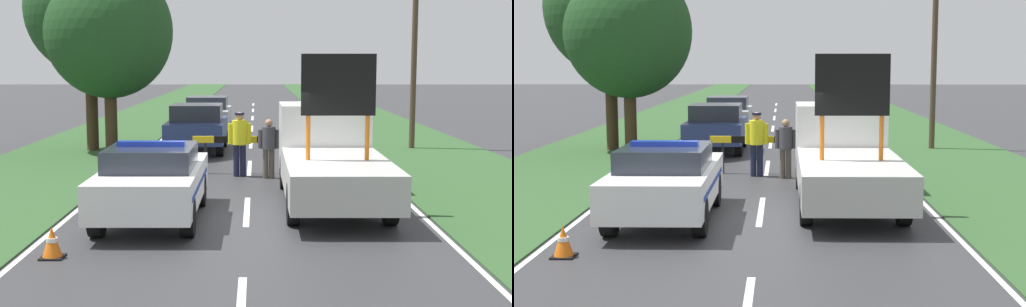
# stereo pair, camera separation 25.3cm
# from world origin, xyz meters

# --- Properties ---
(ground_plane) EXTENTS (160.00, 160.00, 0.00)m
(ground_plane) POSITION_xyz_m (0.00, 0.00, 0.00)
(ground_plane) COLOR #333335
(lane_markings) EXTENTS (7.23, 60.04, 0.01)m
(lane_markings) POSITION_xyz_m (0.00, 11.07, 0.00)
(lane_markings) COLOR silver
(lane_markings) RESTS_ON ground
(grass_verge_left) EXTENTS (4.57, 120.00, 0.03)m
(grass_verge_left) POSITION_xyz_m (-5.95, 20.00, 0.01)
(grass_verge_left) COLOR #2D5128
(grass_verge_left) RESTS_ON ground
(grass_verge_right) EXTENTS (4.57, 120.00, 0.03)m
(grass_verge_right) POSITION_xyz_m (5.95, 20.00, 0.01)
(grass_verge_right) COLOR #2D5128
(grass_verge_right) RESTS_ON ground
(police_car) EXTENTS (1.87, 4.48, 1.58)m
(police_car) POSITION_xyz_m (-1.83, 0.12, 0.79)
(police_car) COLOR white
(police_car) RESTS_ON ground
(work_truck) EXTENTS (2.10, 6.12, 3.26)m
(work_truck) POSITION_xyz_m (1.83, 2.10, 1.02)
(work_truck) COLOR white
(work_truck) RESTS_ON ground
(road_barrier) EXTENTS (3.56, 0.08, 1.05)m
(road_barrier) POSITION_xyz_m (0.22, 5.94, 0.88)
(road_barrier) COLOR black
(road_barrier) RESTS_ON ground
(police_officer) EXTENTS (0.63, 0.40, 1.75)m
(police_officer) POSITION_xyz_m (-0.25, 5.45, 1.04)
(police_officer) COLOR #191E38
(police_officer) RESTS_ON ground
(pedestrian_civilian) EXTENTS (0.57, 0.36, 1.59)m
(pedestrian_civilian) POSITION_xyz_m (0.53, 5.14, 0.93)
(pedestrian_civilian) COLOR brown
(pedestrian_civilian) RESTS_ON ground
(traffic_cone_near_police) EXTENTS (0.37, 0.37, 0.51)m
(traffic_cone_near_police) POSITION_xyz_m (-3.06, -2.62, 0.25)
(traffic_cone_near_police) COLOR black
(traffic_cone_near_police) RESTS_ON ground
(traffic_cone_centre_front) EXTENTS (0.51, 0.51, 0.70)m
(traffic_cone_centre_front) POSITION_xyz_m (-1.60, 4.72, 0.35)
(traffic_cone_centre_front) COLOR black
(traffic_cone_centre_front) RESTS_ON ground
(queued_car_hatch_blue) EXTENTS (1.92, 4.09, 1.64)m
(queued_car_hatch_blue) POSITION_xyz_m (-1.83, 10.79, 0.86)
(queued_car_hatch_blue) COLOR navy
(queued_car_hatch_blue) RESTS_ON ground
(queued_car_sedan_silver) EXTENTS (1.89, 4.29, 1.59)m
(queued_car_sedan_silver) POSITION_xyz_m (-1.89, 17.04, 0.81)
(queued_car_sedan_silver) COLOR #B2B2B7
(queued_car_sedan_silver) RESTS_ON ground
(roadside_tree_near_left) EXTENTS (4.20, 4.20, 6.29)m
(roadside_tree_near_left) POSITION_xyz_m (-4.65, 10.04, 4.07)
(roadside_tree_near_left) COLOR #42301E
(roadside_tree_near_left) RESTS_ON ground
(roadside_tree_near_right) EXTENTS (4.35, 4.35, 7.18)m
(roadside_tree_near_right) POSITION_xyz_m (-5.49, 10.98, 4.87)
(roadside_tree_near_right) COLOR #42301E
(roadside_tree_near_right) RESTS_ON ground
(utility_pole) EXTENTS (1.20, 0.20, 7.11)m
(utility_pole) POSITION_xyz_m (5.74, 11.55, 3.67)
(utility_pole) COLOR #473828
(utility_pole) RESTS_ON ground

